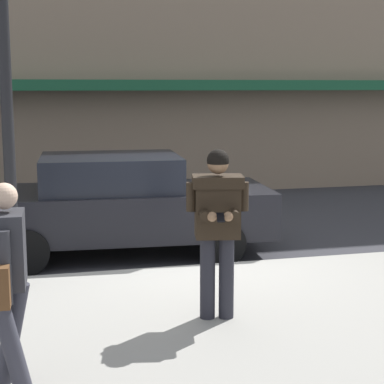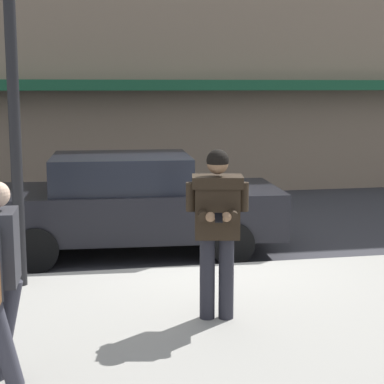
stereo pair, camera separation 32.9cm
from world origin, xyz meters
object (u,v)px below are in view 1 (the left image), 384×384
at_px(man_texting_on_phone, 217,216).
at_px(street_lamp_post, 4,37).
at_px(pedestrian_with_bag, 7,274).
at_px(parked_sedan_mid, 120,204).

distance_m(man_texting_on_phone, street_lamp_post, 3.26).
bearing_deg(man_texting_on_phone, pedestrian_with_bag, -151.02).
xyz_separation_m(man_texting_on_phone, street_lamp_post, (-2.11, 1.60, 1.89)).
xyz_separation_m(parked_sedan_mid, pedestrian_with_bag, (-1.49, -4.55, 0.32)).
distance_m(parked_sedan_mid, street_lamp_post, 3.34).
height_order(parked_sedan_mid, street_lamp_post, street_lamp_post).
xyz_separation_m(pedestrian_with_bag, street_lamp_post, (-0.05, 2.74, 2.03)).
bearing_deg(pedestrian_with_bag, man_texting_on_phone, 28.98).
xyz_separation_m(man_texting_on_phone, pedestrian_with_bag, (-2.07, -1.14, -0.14)).
bearing_deg(parked_sedan_mid, man_texting_on_phone, -80.46).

